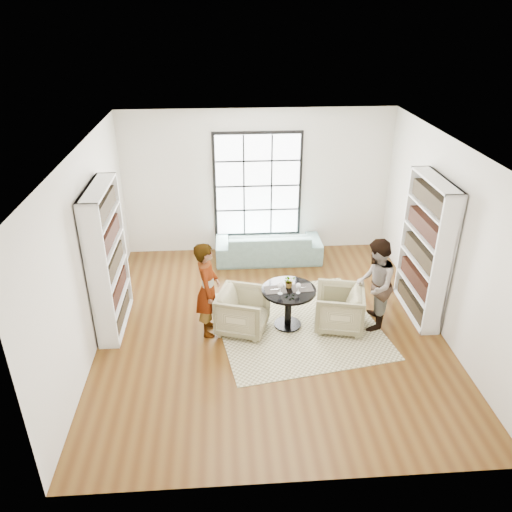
{
  "coord_description": "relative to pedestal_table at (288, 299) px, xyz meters",
  "views": [
    {
      "loc": [
        -0.72,
        -6.8,
        4.81
      ],
      "look_at": [
        -0.21,
        0.4,
        1.13
      ],
      "focal_mm": 35.0,
      "sensor_mm": 36.0,
      "label": 1
    }
  ],
  "objects": [
    {
      "name": "ground",
      "position": [
        -0.29,
        -0.03,
        -0.51
      ],
      "size": [
        6.0,
        6.0,
        0.0
      ],
      "primitive_type": "plane",
      "color": "#5A3B15"
    },
    {
      "name": "armchair_right",
      "position": [
        0.82,
        -0.08,
        -0.16
      ],
      "size": [
        0.93,
        0.91,
        0.71
      ],
      "primitive_type": "imported",
      "rotation": [
        0.0,
        0.0,
        -1.79
      ],
      "color": "tan",
      "rests_on": "ground"
    },
    {
      "name": "sofa",
      "position": [
        -0.1,
        2.42,
        -0.2
      ],
      "size": [
        2.17,
        0.86,
        0.63
      ],
      "primitive_type": "imported",
      "rotation": [
        0.0,
        0.0,
        3.14
      ],
      "color": "slate",
      "rests_on": "ground"
    },
    {
      "name": "wine_glass_left",
      "position": [
        -0.15,
        -0.13,
        0.34
      ],
      "size": [
        0.1,
        0.1,
        0.21
      ],
      "color": "silver",
      "rests_on": "pedestal_table"
    },
    {
      "name": "placemat_right",
      "position": [
        0.22,
        0.02,
        0.2
      ],
      "size": [
        0.36,
        0.28,
        0.01
      ],
      "primitive_type": "cube",
      "rotation": [
        0.0,
        0.0,
        0.07
      ],
      "color": "#282523",
      "rests_on": "pedestal_table"
    },
    {
      "name": "placemat_left",
      "position": [
        -0.22,
        -0.01,
        0.2
      ],
      "size": [
        0.36,
        0.28,
        0.01
      ],
      "primitive_type": "cube",
      "rotation": [
        0.0,
        0.0,
        0.07
      ],
      "color": "#282523",
      "rests_on": "pedestal_table"
    },
    {
      "name": "cutlery_right",
      "position": [
        0.22,
        0.02,
        0.2
      ],
      "size": [
        0.15,
        0.23,
        0.01
      ],
      "primitive_type": null,
      "rotation": [
        0.0,
        0.0,
        0.07
      ],
      "color": "#B8B8BC",
      "rests_on": "placemat_right"
    },
    {
      "name": "armchair_left",
      "position": [
        -0.74,
        -0.06,
        -0.16
      ],
      "size": [
        0.97,
        0.96,
        0.71
      ],
      "primitive_type": "imported",
      "rotation": [
        0.0,
        0.0,
        1.26
      ],
      "color": "#C7BE8E",
      "rests_on": "ground"
    },
    {
      "name": "person_right",
      "position": [
        1.37,
        -0.08,
        0.26
      ],
      "size": [
        0.8,
        0.91,
        1.55
      ],
      "primitive_type": "imported",
      "rotation": [
        0.0,
        0.0,
        -1.91
      ],
      "color": "gray",
      "rests_on": "ground"
    },
    {
      "name": "person_left",
      "position": [
        -1.29,
        -0.06,
        0.28
      ],
      "size": [
        0.42,
        0.6,
        1.59
      ],
      "primitive_type": "imported",
      "rotation": [
        0.0,
        0.0,
        1.5
      ],
      "color": "gray",
      "rests_on": "ground"
    },
    {
      "name": "room_shell",
      "position": [
        -0.29,
        0.52,
        0.75
      ],
      "size": [
        6.0,
        6.01,
        6.0
      ],
      "color": "silver",
      "rests_on": "ground"
    },
    {
      "name": "flower_centerpiece",
      "position": [
        0.01,
        0.07,
        0.3
      ],
      "size": [
        0.23,
        0.21,
        0.21
      ],
      "primitive_type": "imported",
      "rotation": [
        0.0,
        0.0,
        0.24
      ],
      "color": "gray",
      "rests_on": "pedestal_table"
    },
    {
      "name": "cutlery_left",
      "position": [
        -0.22,
        -0.01,
        0.2
      ],
      "size": [
        0.15,
        0.23,
        0.01
      ],
      "primitive_type": null,
      "rotation": [
        0.0,
        0.0,
        0.07
      ],
      "color": "#B8B8BC",
      "rests_on": "placemat_left"
    },
    {
      "name": "wine_glass_right",
      "position": [
        0.13,
        -0.12,
        0.32
      ],
      "size": [
        0.08,
        0.08,
        0.18
      ],
      "color": "silver",
      "rests_on": "pedestal_table"
    },
    {
      "name": "rug",
      "position": [
        0.16,
        0.03,
        -0.51
      ],
      "size": [
        2.97,
        2.97,
        0.01
      ],
      "primitive_type": "cube",
      "rotation": [
        0.0,
        0.0,
        0.17
      ],
      "color": "#C3BD92",
      "rests_on": "ground"
    },
    {
      "name": "pedestal_table",
      "position": [
        0.0,
        0.0,
        0.0
      ],
      "size": [
        0.88,
        0.88,
        0.7
      ],
      "rotation": [
        0.0,
        0.0,
        0.07
      ],
      "color": "black",
      "rests_on": "ground"
    }
  ]
}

